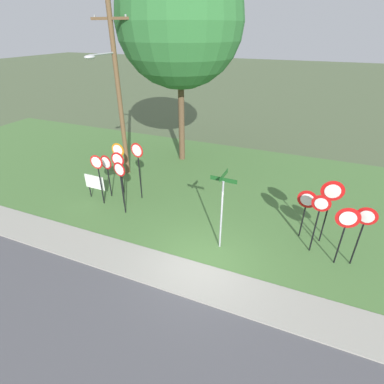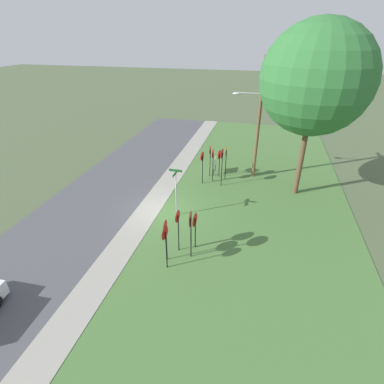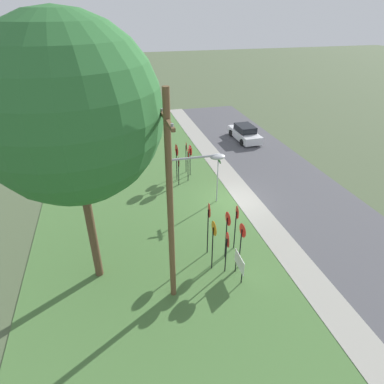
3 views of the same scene
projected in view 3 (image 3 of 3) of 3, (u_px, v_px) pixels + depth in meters
name	position (u px, v px, depth m)	size (l,w,h in m)	color
ground_plane	(235.00, 201.00, 21.24)	(160.00, 160.00, 0.00)	#4C5B3D
road_asphalt	(301.00, 192.00, 22.29)	(44.00, 6.40, 0.01)	#4C4C51
sidewalk_strip	(247.00, 199.00, 21.40)	(44.00, 1.60, 0.06)	#99968C
grass_median	(142.00, 214.00, 19.91)	(44.00, 12.00, 0.04)	#477038
stop_sign_near_left	(236.00, 219.00, 16.22)	(0.63, 0.14, 2.52)	black
stop_sign_near_right	(242.00, 237.00, 14.96)	(0.65, 0.10, 2.50)	black
stop_sign_far_left	(209.00, 218.00, 15.77)	(0.69, 0.13, 2.88)	black
stop_sign_far_center	(227.00, 226.00, 15.56)	(0.67, 0.09, 2.63)	black
stop_sign_far_right	(227.00, 244.00, 14.83)	(0.69, 0.14, 2.20)	black
stop_sign_center_tall	(213.00, 236.00, 14.84)	(0.67, 0.09, 2.67)	black
yield_sign_near_left	(179.00, 164.00, 22.39)	(0.74, 0.13, 2.11)	black
yield_sign_near_right	(188.00, 157.00, 22.81)	(0.65, 0.12, 2.44)	black
yield_sign_far_left	(186.00, 150.00, 24.04)	(0.66, 0.13, 2.39)	black
yield_sign_far_right	(190.00, 153.00, 23.64)	(0.78, 0.11, 2.35)	black
yield_sign_center	(177.00, 154.00, 22.82)	(0.81, 0.12, 2.70)	black
street_name_post	(218.00, 175.00, 20.29)	(0.96, 0.82, 3.15)	#9EA0A8
utility_pole	(174.00, 200.00, 12.07)	(2.10, 2.18, 8.84)	brown
notice_board	(239.00, 263.00, 14.86)	(1.10, 0.06, 1.25)	black
oak_tree_left	(70.00, 112.00, 11.66)	(6.72, 6.72, 11.05)	brown
parked_sedan_distant	(245.00, 133.00, 30.68)	(4.25, 2.00, 1.39)	silver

